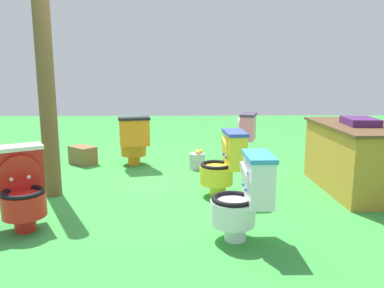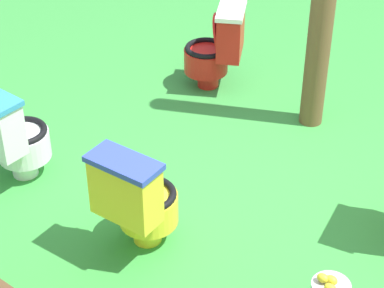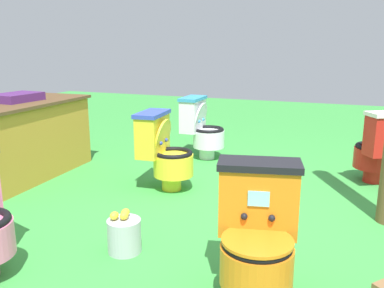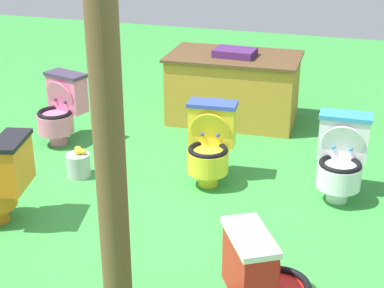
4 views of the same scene
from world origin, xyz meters
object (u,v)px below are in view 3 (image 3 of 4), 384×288
at_px(toilet_white, 201,127).
at_px(toilet_orange, 257,233).
at_px(toilet_yellow, 164,150).
at_px(vendor_table, 17,138).
at_px(lemon_bucket, 124,235).
at_px(toilet_red, 381,147).

distance_m(toilet_white, toilet_orange, 2.79).
xyz_separation_m(toilet_yellow, vendor_table, (-0.17, 1.57, 0.02)).
bearing_deg(lemon_bucket, vendor_table, 61.26).
distance_m(toilet_orange, lemon_bucket, 0.96).
xyz_separation_m(toilet_orange, toilet_yellow, (1.36, 1.18, 0.00)).
relative_size(toilet_red, toilet_yellow, 1.00).
bearing_deg(toilet_orange, toilet_white, -76.55).
height_order(toilet_white, toilet_red, same).
distance_m(toilet_white, lemon_bucket, 2.36).
relative_size(toilet_orange, toilet_yellow, 1.00).
distance_m(toilet_white, vendor_table, 2.01).
relative_size(toilet_orange, vendor_table, 0.49).
relative_size(toilet_white, toilet_yellow, 1.00).
bearing_deg(toilet_red, toilet_yellow, 173.98).
xyz_separation_m(vendor_table, lemon_bucket, (-1.01, -1.85, -0.28)).
relative_size(toilet_red, lemon_bucket, 2.63).
height_order(toilet_red, toilet_orange, same).
xyz_separation_m(toilet_red, toilet_yellow, (-0.86, 1.87, 0.00)).
xyz_separation_m(toilet_orange, vendor_table, (1.19, 2.75, 0.02)).
bearing_deg(vendor_table, lemon_bucket, -118.74).
relative_size(vendor_table, lemon_bucket, 5.39).
bearing_deg(toilet_red, lemon_bucket, -158.82).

